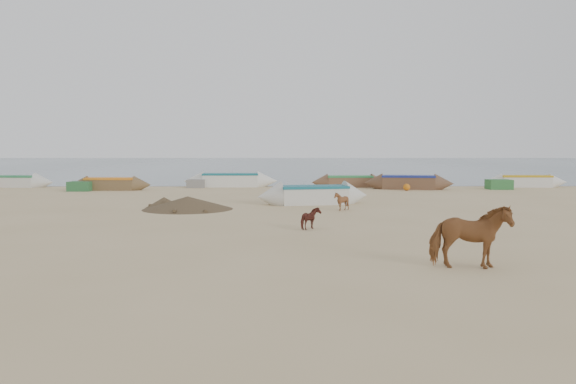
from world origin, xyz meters
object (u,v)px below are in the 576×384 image
object	(u,v)px
calf_front	(341,201)
near_canoe	(313,195)
calf_right	(311,219)
cow_adult	(470,237)

from	to	relation	value
calf_front	near_canoe	size ratio (longest dim) A/B	0.15
calf_front	calf_right	xyz separation A→B (m)	(-1.59, -5.67, -0.05)
calf_right	near_canoe	xyz separation A→B (m)	(0.51, 8.50, 0.09)
cow_adult	near_canoe	xyz separation A→B (m)	(-2.73, 14.65, -0.28)
cow_adult	near_canoe	world-z (taller)	cow_adult
calf_front	near_canoe	distance (m)	3.03
cow_adult	near_canoe	distance (m)	14.90
calf_front	calf_right	size ratio (longest dim) A/B	1.13
near_canoe	cow_adult	bearing A→B (deg)	-90.99
calf_right	near_canoe	size ratio (longest dim) A/B	0.13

